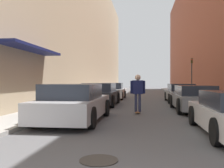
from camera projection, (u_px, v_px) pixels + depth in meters
name	position (u px, v px, depth m)	size (l,w,h in m)	color
ground	(143.00, 98.00, 21.76)	(110.14, 110.14, 0.00)	#515154
curb_strip_left	(103.00, 94.00, 27.29)	(1.80, 50.06, 0.12)	gray
curb_strip_right	(186.00, 95.00, 26.15)	(1.80, 50.06, 0.12)	gray
building_row_left	(77.00, 28.00, 27.60)	(4.90, 50.06, 14.85)	tan
building_row_right	(215.00, 21.00, 25.71)	(4.90, 50.06, 15.41)	brown
parked_car_left_0	(74.00, 103.00, 8.98)	(2.06, 4.71, 1.34)	#B7B7BC
parked_car_left_1	(100.00, 94.00, 15.11)	(2.05, 4.60, 1.34)	black
parked_car_left_2	(113.00, 91.00, 20.86)	(1.93, 4.80, 1.34)	silver
parked_car_right_1	(194.00, 98.00, 12.09)	(1.93, 4.61, 1.24)	gray
parked_car_right_2	(180.00, 93.00, 17.33)	(1.89, 4.60, 1.29)	gray
skateboarder	(138.00, 89.00, 11.22)	(0.67, 0.78, 1.75)	brown
manhole_cover	(99.00, 160.00, 4.48)	(0.70, 0.70, 0.02)	#332D28
traffic_light	(192.00, 73.00, 23.41)	(0.16, 0.22, 3.50)	#2D2D2D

